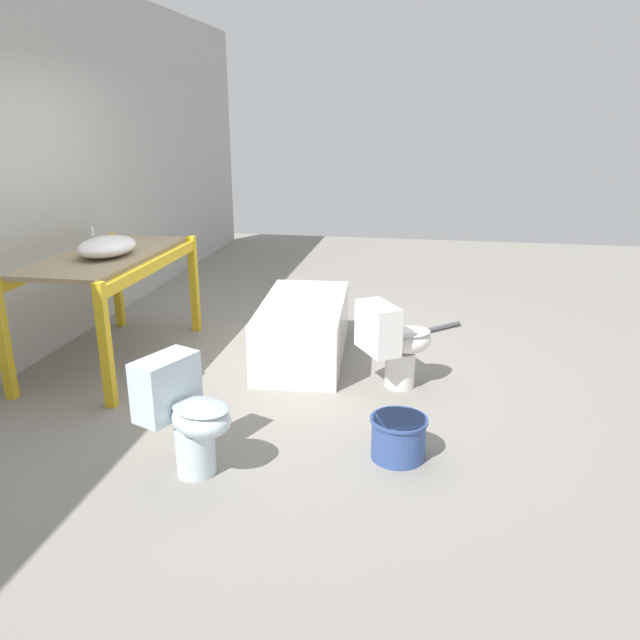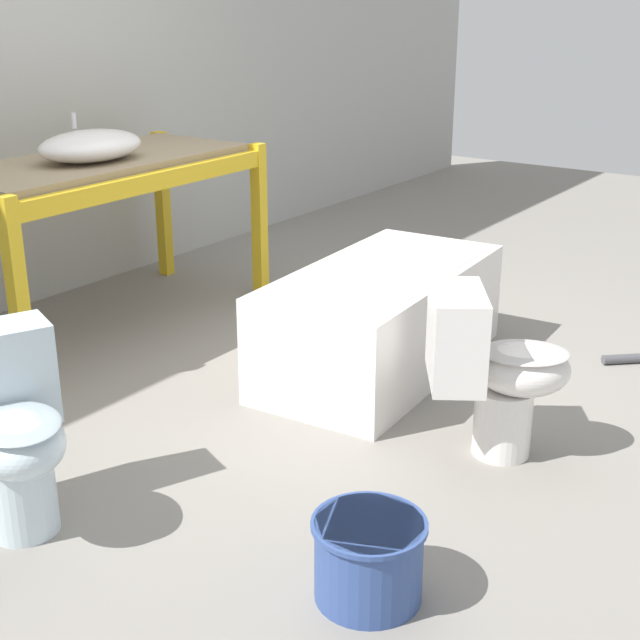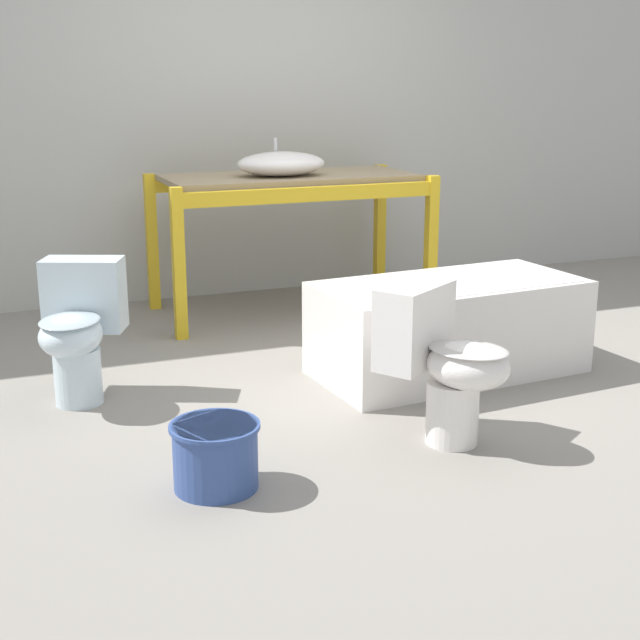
% 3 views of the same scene
% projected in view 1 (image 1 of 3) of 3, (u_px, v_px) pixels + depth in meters
% --- Properties ---
extents(ground_plane, '(12.00, 12.00, 0.00)m').
position_uv_depth(ground_plane, '(255.00, 371.00, 5.09)').
color(ground_plane, gray).
extents(warehouse_wall_rear, '(10.80, 0.08, 3.20)m').
position_uv_depth(warehouse_wall_rear, '(14.00, 167.00, 4.91)').
color(warehouse_wall_rear, '#ADADA8').
rests_on(warehouse_wall_rear, ground_plane).
extents(shelving_rack, '(1.77, 0.86, 0.92)m').
position_uv_depth(shelving_rack, '(108.00, 270.00, 5.09)').
color(shelving_rack, gold).
rests_on(shelving_rack, ground_plane).
extents(sink_basin, '(0.58, 0.41, 0.24)m').
position_uv_depth(sink_basin, '(107.00, 246.00, 4.94)').
color(sink_basin, white).
rests_on(sink_basin, shelving_rack).
extents(bathtub_main, '(1.45, 0.78, 0.50)m').
position_uv_depth(bathtub_main, '(303.00, 325.00, 5.30)').
color(bathtub_main, white).
rests_on(bathtub_main, ground_plane).
extents(toilet_near, '(0.58, 0.64, 0.68)m').
position_uv_depth(toilet_near, '(394.00, 341.00, 4.68)').
color(toilet_near, white).
rests_on(toilet_near, ground_plane).
extents(toilet_far, '(0.52, 0.63, 0.68)m').
position_uv_depth(toilet_far, '(185.00, 412.00, 3.56)').
color(toilet_far, silver).
rests_on(toilet_far, ground_plane).
extents(bucket_white, '(0.35, 0.35, 0.26)m').
position_uv_depth(bucket_white, '(398.00, 437.00, 3.76)').
color(bucket_white, '#334C8C').
rests_on(bucket_white, ground_plane).
extents(loose_pipe, '(0.46, 0.50, 0.05)m').
position_uv_depth(loose_pipe, '(435.00, 329.00, 6.02)').
color(loose_pipe, '#4C4C51').
rests_on(loose_pipe, ground_plane).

